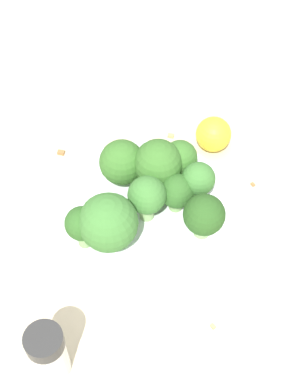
{
  "coord_description": "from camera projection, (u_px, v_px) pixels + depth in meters",
  "views": [
    {
      "loc": [
        -0.29,
        0.16,
        0.52
      ],
      "look_at": [
        0.0,
        0.0,
        0.08
      ],
      "focal_mm": 50.0,
      "sensor_mm": 36.0,
      "label": 1
    }
  ],
  "objects": [
    {
      "name": "ground_plane",
      "position": [
        144.0,
        236.0,
        0.62
      ],
      "size": [
        3.0,
        3.0,
        0.0
      ],
      "primitive_type": "plane",
      "color": "beige"
    },
    {
      "name": "bowl",
      "position": [
        144.0,
        224.0,
        0.6
      ],
      "size": [
        0.21,
        0.21,
        0.05
      ],
      "primitive_type": "cylinder",
      "color": "silver",
      "rests_on": "ground_plane"
    },
    {
      "name": "broccoli_floret_0",
      "position": [
        118.0,
        164.0,
        0.58
      ],
      "size": [
        0.05,
        0.05,
        0.06
      ],
      "color": "#7A9E5B",
      "rests_on": "bowl"
    },
    {
      "name": "broccoli_floret_1",
      "position": [
        198.0,
        181.0,
        0.56
      ],
      "size": [
        0.04,
        0.04,
        0.05
      ],
      "color": "#7A9E5B",
      "rests_on": "bowl"
    },
    {
      "name": "broccoli_floret_2",
      "position": [
        177.0,
        192.0,
        0.56
      ],
      "size": [
        0.04,
        0.04,
        0.05
      ],
      "color": "#84AD66",
      "rests_on": "bowl"
    },
    {
      "name": "broccoli_floret_3",
      "position": [
        151.0,
        195.0,
        0.55
      ],
      "size": [
        0.04,
        0.04,
        0.06
      ],
      "color": "#8EB770",
      "rests_on": "bowl"
    },
    {
      "name": "broccoli_floret_4",
      "position": [
        108.0,
        223.0,
        0.52
      ],
      "size": [
        0.06,
        0.06,
        0.07
      ],
      "color": "#84AD66",
      "rests_on": "bowl"
    },
    {
      "name": "broccoli_floret_5",
      "position": [
        180.0,
        158.0,
        0.58
      ],
      "size": [
        0.04,
        0.04,
        0.05
      ],
      "color": "#84AD66",
      "rests_on": "bowl"
    },
    {
      "name": "broccoli_floret_6",
      "position": [
        158.0,
        164.0,
        0.57
      ],
      "size": [
        0.05,
        0.05,
        0.07
      ],
      "color": "#8EB770",
      "rests_on": "bowl"
    },
    {
      "name": "broccoli_floret_7",
      "position": [
        82.0,
        225.0,
        0.53
      ],
      "size": [
        0.04,
        0.04,
        0.05
      ],
      "color": "#84AD66",
      "rests_on": "bowl"
    },
    {
      "name": "broccoli_floret_8",
      "position": [
        204.0,
        216.0,
        0.53
      ],
      "size": [
        0.04,
        0.04,
        0.05
      ],
      "color": "#8EB770",
      "rests_on": "bowl"
    },
    {
      "name": "pepper_shaker",
      "position": [
        49.0,
        353.0,
        0.49
      ],
      "size": [
        0.04,
        0.04,
        0.07
      ],
      "color": "silver",
      "rests_on": "ground_plane"
    },
    {
      "name": "lemon_wedge",
      "position": [
        213.0,
        134.0,
        0.68
      ],
      "size": [
        0.05,
        0.05,
        0.05
      ],
      "primitive_type": "sphere",
      "color": "yellow",
      "rests_on": "ground_plane"
    },
    {
      "name": "almond_crumb_0",
      "position": [
        171.0,
        135.0,
        0.71
      ],
      "size": [
        0.01,
        0.01,
        0.01
      ],
      "primitive_type": "cube",
      "rotation": [
        0.0,
        0.0,
        3.99
      ],
      "color": "tan",
      "rests_on": "ground_plane"
    },
    {
      "name": "almond_crumb_1",
      "position": [
        213.0,
        326.0,
        0.55
      ],
      "size": [
        0.01,
        0.0,
        0.01
      ],
      "primitive_type": "cube",
      "rotation": [
        0.0,
        0.0,
        3.25
      ],
      "color": "tan",
      "rests_on": "ground_plane"
    },
    {
      "name": "almond_crumb_2",
      "position": [
        130.0,
        157.0,
        0.68
      ],
      "size": [
        0.01,
        0.01,
        0.01
      ],
      "primitive_type": "cube",
      "rotation": [
        0.0,
        0.0,
        4.03
      ],
      "color": "olive",
      "rests_on": "ground_plane"
    },
    {
      "name": "almond_crumb_3",
      "position": [
        251.0,
        182.0,
        0.66
      ],
      "size": [
        0.01,
        0.0,
        0.01
      ],
      "primitive_type": "cube",
      "rotation": [
        0.0,
        0.0,
        3.21
      ],
      "color": "olive",
      "rests_on": "ground_plane"
    },
    {
      "name": "almond_crumb_4",
      "position": [
        61.0,
        151.0,
        0.69
      ],
      "size": [
        0.01,
        0.01,
        0.01
      ],
      "primitive_type": "cube",
      "rotation": [
        0.0,
        0.0,
        4.01
      ],
      "color": "olive",
      "rests_on": "ground_plane"
    }
  ]
}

